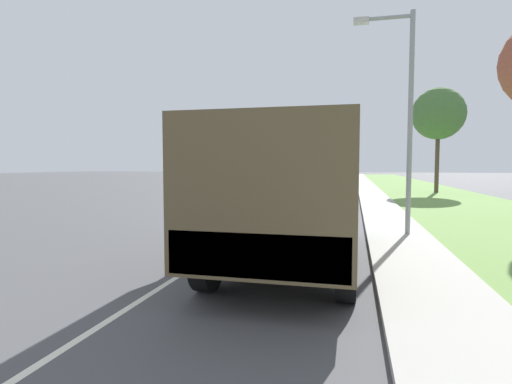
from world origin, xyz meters
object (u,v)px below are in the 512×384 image
(car_third_ahead, at_px, (304,179))
(car_fourth_ahead, at_px, (340,177))
(military_truck, at_px, (293,190))
(car_second_ahead, at_px, (334,182))
(lamp_post, at_px, (402,101))
(car_nearest_ahead, at_px, (331,195))

(car_third_ahead, bearing_deg, car_fourth_ahead, 66.87)
(military_truck, xyz_separation_m, car_third_ahead, (-3.93, 34.93, -0.93))
(car_third_ahead, bearing_deg, car_second_ahead, -71.10)
(car_third_ahead, xyz_separation_m, car_fourth_ahead, (3.53, 8.26, -0.02))
(car_second_ahead, xyz_separation_m, car_fourth_ahead, (-0.12, 18.91, -0.11))
(car_second_ahead, xyz_separation_m, lamp_post, (2.83, -20.40, 3.18))
(lamp_post, bearing_deg, car_second_ahead, 97.90)
(military_truck, xyz_separation_m, car_second_ahead, (-0.28, 24.28, -0.84))
(military_truck, relative_size, car_fourth_ahead, 1.61)
(car_fourth_ahead, bearing_deg, lamp_post, -85.71)
(car_third_ahead, height_order, lamp_post, lamp_post)
(military_truck, xyz_separation_m, lamp_post, (2.55, 3.87, 2.34))
(military_truck, bearing_deg, car_third_ahead, 96.42)
(lamp_post, bearing_deg, car_nearest_ahead, 106.42)
(car_nearest_ahead, relative_size, car_fourth_ahead, 1.11)
(military_truck, distance_m, car_second_ahead, 24.29)
(military_truck, xyz_separation_m, car_fourth_ahead, (-0.40, 43.18, -0.95))
(military_truck, distance_m, car_nearest_ahead, 12.14)
(lamp_post, bearing_deg, car_third_ahead, 101.78)
(car_nearest_ahead, height_order, car_fourth_ahead, car_fourth_ahead)
(military_truck, bearing_deg, lamp_post, 56.69)
(military_truck, height_order, lamp_post, lamp_post)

